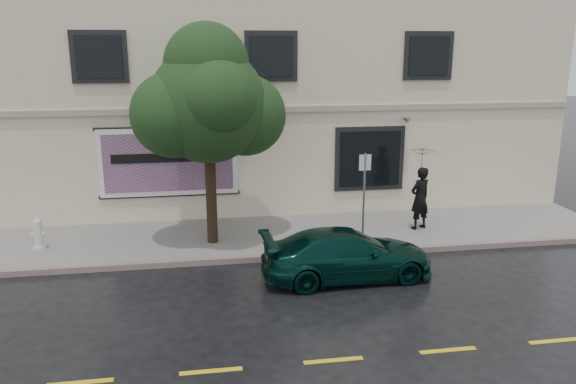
{
  "coord_description": "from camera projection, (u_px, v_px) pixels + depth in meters",
  "views": [
    {
      "loc": [
        -2.24,
        -12.3,
        5.54
      ],
      "look_at": [
        0.08,
        2.2,
        1.68
      ],
      "focal_mm": 35.0,
      "sensor_mm": 36.0,
      "label": 1
    }
  ],
  "objects": [
    {
      "name": "fire_hydrant",
      "position": [
        39.0,
        234.0,
        15.2
      ],
      "size": [
        0.35,
        0.33,
        0.86
      ],
      "rotation": [
        0.0,
        0.0,
        -0.14
      ],
      "color": "silver",
      "rests_on": "sidewalk"
    },
    {
      "name": "building",
      "position": [
        258.0,
        100.0,
        21.2
      ],
      "size": [
        20.0,
        8.12,
        7.0
      ],
      "color": "beige",
      "rests_on": "ground"
    },
    {
      "name": "road_marking",
      "position": [
        333.0,
        360.0,
        10.15
      ],
      "size": [
        19.0,
        0.12,
        0.01
      ],
      "primitive_type": "cube",
      "color": "gold",
      "rests_on": "ground"
    },
    {
      "name": "pedestrian",
      "position": [
        420.0,
        198.0,
        16.75
      ],
      "size": [
        0.81,
        0.69,
        1.89
      ],
      "primitive_type": "imported",
      "rotation": [
        0.0,
        0.0,
        3.55
      ],
      "color": "black",
      "rests_on": "sidewalk"
    },
    {
      "name": "billboard",
      "position": [
        169.0,
        162.0,
        17.18
      ],
      "size": [
        4.3,
        0.16,
        2.2
      ],
      "color": "white",
      "rests_on": "ground"
    },
    {
      "name": "street_tree",
      "position": [
        208.0,
        105.0,
        14.87
      ],
      "size": [
        3.11,
        3.11,
        5.41
      ],
      "color": "#2F2215",
      "rests_on": "sidewalk"
    },
    {
      "name": "sidewalk",
      "position": [
        280.0,
        235.0,
        16.58
      ],
      "size": [
        20.0,
        3.5,
        0.15
      ],
      "primitive_type": "cube",
      "color": "gray",
      "rests_on": "ground"
    },
    {
      "name": "ground",
      "position": [
        299.0,
        282.0,
        13.5
      ],
      "size": [
        90.0,
        90.0,
        0.0
      ],
      "primitive_type": "plane",
      "color": "black",
      "rests_on": "ground"
    },
    {
      "name": "umbrella",
      "position": [
        423.0,
        154.0,
        16.41
      ],
      "size": [
        1.09,
        1.09,
        0.79
      ],
      "primitive_type": "imported",
      "rotation": [
        0.0,
        0.0,
        -0.01
      ],
      "color": "black",
      "rests_on": "pedestrian"
    },
    {
      "name": "sign_pole",
      "position": [
        364.0,
        192.0,
        15.0
      ],
      "size": [
        0.32,
        0.06,
        2.63
      ],
      "rotation": [
        0.0,
        0.0,
        0.02
      ],
      "color": "gray",
      "rests_on": "sidewalk"
    },
    {
      "name": "curb",
      "position": [
        289.0,
        257.0,
        14.91
      ],
      "size": [
        20.0,
        0.18,
        0.16
      ],
      "primitive_type": "cube",
      "color": "slate",
      "rests_on": "ground"
    },
    {
      "name": "car",
      "position": [
        347.0,
        254.0,
        13.63
      ],
      "size": [
        4.24,
        2.02,
        1.21
      ],
      "primitive_type": "imported",
      "rotation": [
        0.0,
        0.0,
        1.61
      ],
      "color": "black",
      "rests_on": "ground"
    }
  ]
}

